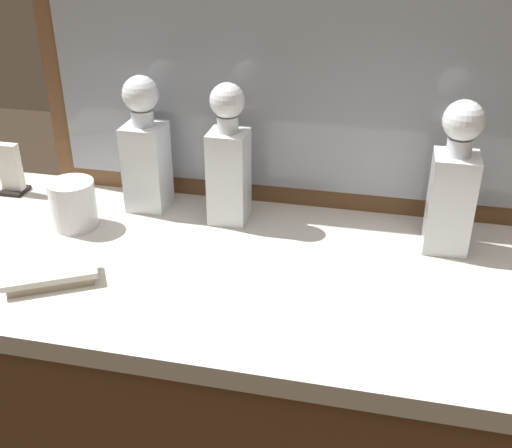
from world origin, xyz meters
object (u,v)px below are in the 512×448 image
at_px(crystal_tumbler_center, 74,206).
at_px(crystal_decanter_far_right, 452,192).
at_px(crystal_decanter_center, 146,157).
at_px(silver_brush_front, 50,276).
at_px(napkin_holder, 11,172).
at_px(crystal_decanter_front, 229,168).

bearing_deg(crystal_tumbler_center, crystal_decanter_far_right, 5.90).
distance_m(crystal_decanter_center, silver_brush_front, 0.32).
height_order(crystal_decanter_center, crystal_decanter_far_right, crystal_decanter_far_right).
height_order(crystal_decanter_center, crystal_tumbler_center, crystal_decanter_center).
height_order(silver_brush_front, napkin_holder, napkin_holder).
bearing_deg(crystal_decanter_front, napkin_holder, 177.62).
xyz_separation_m(crystal_decanter_center, crystal_decanter_front, (0.17, -0.02, 0.00)).
xyz_separation_m(silver_brush_front, napkin_holder, (-0.25, 0.30, 0.03)).
distance_m(crystal_decanter_far_right, napkin_holder, 0.89).
bearing_deg(crystal_tumbler_center, crystal_decanter_center, 45.63).
distance_m(crystal_decanter_center, napkin_holder, 0.32).
relative_size(crystal_decanter_far_right, crystal_tumbler_center, 2.96).
xyz_separation_m(crystal_decanter_center, crystal_tumbler_center, (-0.11, -0.11, -0.07)).
relative_size(crystal_decanter_center, crystal_tumbler_center, 2.92).
distance_m(crystal_decanter_far_right, silver_brush_front, 0.70).
distance_m(crystal_decanter_front, napkin_holder, 0.49).
relative_size(crystal_decanter_center, crystal_decanter_far_right, 0.99).
xyz_separation_m(crystal_decanter_center, napkin_holder, (-0.31, 0.00, -0.06)).
xyz_separation_m(crystal_decanter_far_right, crystal_decanter_front, (-0.41, 0.02, -0.00)).
bearing_deg(crystal_decanter_center, crystal_decanter_far_right, -3.95).
bearing_deg(crystal_decanter_center, silver_brush_front, -100.69).
xyz_separation_m(crystal_decanter_far_right, napkin_holder, (-0.89, 0.04, -0.06)).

